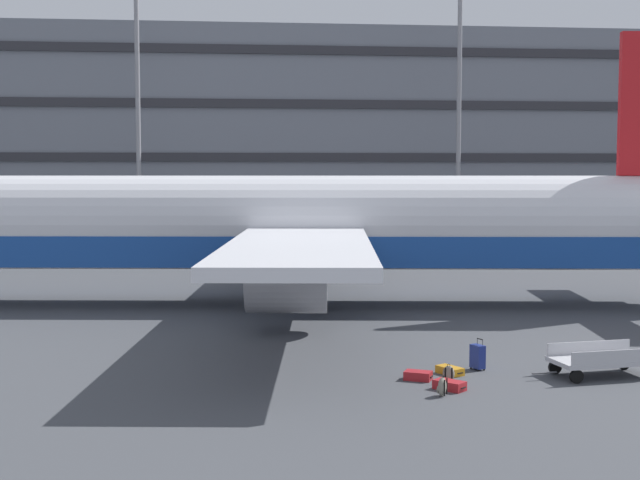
# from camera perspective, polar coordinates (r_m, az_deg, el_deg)

# --- Properties ---
(ground_plane) EXTENTS (600.00, 600.00, 0.00)m
(ground_plane) POSITION_cam_1_polar(r_m,az_deg,el_deg) (36.16, 2.87, -4.15)
(ground_plane) COLOR #424449
(terminal_structure) EXTENTS (137.59, 19.47, 17.21)m
(terminal_structure) POSITION_cam_1_polar(r_m,az_deg,el_deg) (82.03, -2.10, 6.74)
(terminal_structure) COLOR slate
(terminal_structure) RESTS_ON ground_plane
(airliner) EXTENTS (38.81, 31.43, 10.89)m
(airliner) POSITION_cam_1_polar(r_m,az_deg,el_deg) (35.80, -1.78, 0.84)
(airliner) COLOR silver
(airliner) RESTS_ON ground_plane
(light_mast_left) EXTENTS (1.80, 0.50, 25.53)m
(light_mast_left) POSITION_cam_1_polar(r_m,az_deg,el_deg) (68.70, -11.67, 12.02)
(light_mast_left) COLOR gray
(light_mast_left) RESTS_ON ground_plane
(light_mast_center_left) EXTENTS (1.80, 0.50, 21.16)m
(light_mast_center_left) POSITION_cam_1_polar(r_m,az_deg,el_deg) (70.42, 8.93, 10.04)
(light_mast_center_left) COLOR gray
(light_mast_center_left) RESTS_ON ground_plane
(suitcase_laid_flat) EXTENTS (0.82, 0.84, 0.23)m
(suitcase_laid_flat) POSITION_cam_1_polar(r_m,az_deg,el_deg) (22.56, 8.32, -9.21)
(suitcase_laid_flat) COLOR #B21E23
(suitcase_laid_flat) RESTS_ON ground_plane
(suitcase_scuffed) EXTENTS (0.70, 0.84, 0.21)m
(suitcase_scuffed) POSITION_cam_1_polar(r_m,az_deg,el_deg) (24.22, 8.34, -8.29)
(suitcase_scuffed) COLOR orange
(suitcase_scuffed) RESTS_ON ground_plane
(suitcase_black) EXTENTS (0.80, 0.68, 0.23)m
(suitcase_black) POSITION_cam_1_polar(r_m,az_deg,el_deg) (23.48, 6.32, -8.65)
(suitcase_black) COLOR #B21E23
(suitcase_black) RESTS_ON ground_plane
(suitcase_teal) EXTENTS (0.38, 0.47, 0.86)m
(suitcase_teal) POSITION_cam_1_polar(r_m,az_deg,el_deg) (24.82, 10.09, -7.37)
(suitcase_teal) COLOR navy
(suitcase_teal) RESTS_ON ground_plane
(backpack_navy) EXTENTS (0.35, 0.30, 0.48)m
(backpack_navy) POSITION_cam_1_polar(r_m,az_deg,el_deg) (23.33, 8.26, -8.52)
(backpack_navy) COLOR gray
(backpack_navy) RESTS_ON ground_plane
(backpack_silver) EXTENTS (0.34, 0.39, 0.52)m
(backpack_silver) POSITION_cam_1_polar(r_m,az_deg,el_deg) (21.90, 7.83, -9.34)
(backpack_silver) COLOR gray
(backpack_silver) RESTS_ON ground_plane
(baggage_cart) EXTENTS (3.36, 1.65, 0.82)m
(baggage_cart) POSITION_cam_1_polar(r_m,az_deg,el_deg) (24.82, 17.60, -7.38)
(baggage_cart) COLOR #B7B7BC
(baggage_cart) RESTS_ON ground_plane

